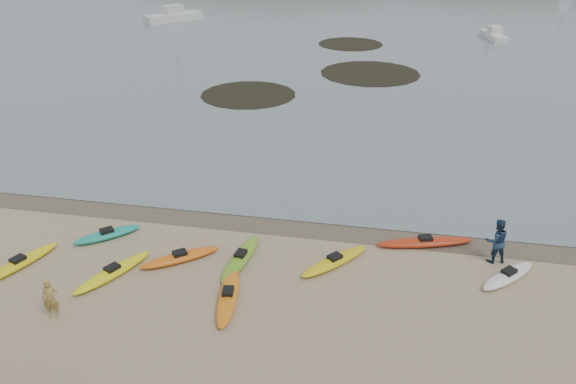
# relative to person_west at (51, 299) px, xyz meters

# --- Properties ---
(ground) EXTENTS (600.00, 600.00, 0.00)m
(ground) POSITION_rel_person_west_xyz_m (6.91, 8.30, -0.78)
(ground) COLOR tan
(ground) RESTS_ON ground
(wet_sand) EXTENTS (60.00, 60.00, 0.00)m
(wet_sand) POSITION_rel_person_west_xyz_m (6.91, 8.00, -0.77)
(wet_sand) COLOR brown
(wet_sand) RESTS_ON ground
(kayaks) EXTENTS (21.63, 8.03, 0.34)m
(kayaks) POSITION_rel_person_west_xyz_m (5.69, 4.36, -0.61)
(kayaks) COLOR orange
(kayaks) RESTS_ON ground
(person_west) EXTENTS (0.66, 0.55, 1.55)m
(person_west) POSITION_rel_person_west_xyz_m (0.00, 0.00, 0.00)
(person_west) COLOR #AB8D44
(person_west) RESTS_ON ground
(person_east) EXTENTS (1.10, 0.96, 1.94)m
(person_east) POSITION_rel_person_west_xyz_m (15.84, 6.62, 0.19)
(person_east) COLOR navy
(person_east) RESTS_ON ground
(kelp_mats) EXTENTS (17.02, 26.82, 0.04)m
(kelp_mats) POSITION_rel_person_west_xyz_m (5.61, 35.71, -0.75)
(kelp_mats) COLOR black
(kelp_mats) RESTS_ON water
(far_hills) EXTENTS (550.00, 135.00, 80.00)m
(far_hills) POSITION_rel_person_west_xyz_m (46.28, 202.27, -16.71)
(far_hills) COLOR #384235
(far_hills) RESTS_ON ground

